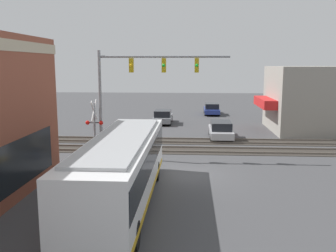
{
  "coord_description": "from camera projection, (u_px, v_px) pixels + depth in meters",
  "views": [
    {
      "loc": [
        -20.12,
        -0.2,
        6.11
      ],
      "look_at": [
        2.87,
        1.28,
        2.28
      ],
      "focal_mm": 40.0,
      "sensor_mm": 36.0,
      "label": 1
    }
  ],
  "objects": [
    {
      "name": "parked_car_blue",
      "position": [
        212.0,
        109.0,
        45.76
      ],
      "size": [
        4.6,
        1.82,
        1.39
      ],
      "color": "navy",
      "rests_on": "ground"
    },
    {
      "name": "traffic_signal_gantry",
      "position": [
        139.0,
        78.0,
        23.94
      ],
      "size": [
        0.42,
        8.43,
        6.97
      ],
      "color": "gray",
      "rests_on": "ground"
    },
    {
      "name": "shop_building",
      "position": [
        320.0,
        99.0,
        34.14
      ],
      "size": [
        8.04,
        10.04,
        5.89
      ],
      "color": "gray",
      "rests_on": "ground"
    },
    {
      "name": "city_bus",
      "position": [
        122.0,
        167.0,
        16.15
      ],
      "size": [
        11.58,
        2.59,
        3.06
      ],
      "color": "white",
      "rests_on": "ground"
    },
    {
      "name": "pedestrian_at_crossing",
      "position": [
        109.0,
        146.0,
        23.82
      ],
      "size": [
        0.34,
        0.34,
        1.79
      ],
      "color": "#2D3351",
      "rests_on": "ground"
    },
    {
      "name": "rail_track_far",
      "position": [
        189.0,
        141.0,
        29.87
      ],
      "size": [
        2.6,
        60.0,
        0.15
      ],
      "color": "#332D28",
      "rests_on": "ground"
    },
    {
      "name": "parked_car_grey",
      "position": [
        163.0,
        117.0,
        38.76
      ],
      "size": [
        4.4,
        1.82,
        1.42
      ],
      "color": "slate",
      "rests_on": "ground"
    },
    {
      "name": "parked_car_silver",
      "position": [
        221.0,
        130.0,
        31.01
      ],
      "size": [
        4.66,
        1.82,
        1.44
      ],
      "color": "#B7B7BC",
      "rests_on": "ground"
    },
    {
      "name": "ground_plane",
      "position": [
        188.0,
        175.0,
        20.82
      ],
      "size": [
        120.0,
        120.0,
        0.0
      ],
      "primitive_type": "plane",
      "color": "#424244"
    },
    {
      "name": "crossing_signal",
      "position": [
        94.0,
        123.0,
        24.57
      ],
      "size": [
        1.41,
        1.18,
        3.81
      ],
      "color": "gray",
      "rests_on": "ground"
    },
    {
      "name": "rail_track_near",
      "position": [
        189.0,
        150.0,
        26.72
      ],
      "size": [
        2.6,
        60.0,
        0.15
      ],
      "color": "#332D28",
      "rests_on": "ground"
    }
  ]
}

